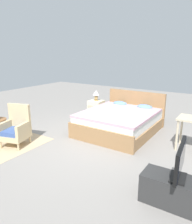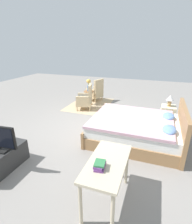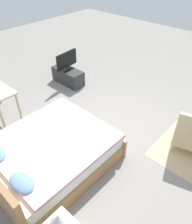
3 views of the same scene
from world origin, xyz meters
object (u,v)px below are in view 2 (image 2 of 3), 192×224
Objects in this scene: nightstand at (167,115)px; book_stack at (100,165)px; bed at (137,129)px; vanity_desk at (107,168)px; armchair_by_window_right at (86,99)px; tv_stand at (3,160)px; flower_vase at (89,84)px; armchair_by_window_left at (96,92)px; side_table at (89,96)px; table_lamp at (170,99)px.

book_stack is at bearing -15.89° from nightstand.
nightstand is 2.59× the size of book_stack.
vanity_desk is at bearing -5.16° from bed.
nightstand is at bearing 82.06° from armchair_by_window_right.
flower_vase is at bearing 178.79° from tv_stand.
side_table is (0.54, -0.09, -0.04)m from armchair_by_window_left.
armchair_by_window_left is 4.19× the size of book_stack.
flower_vase is at bearing -154.95° from vanity_desk.
table_lamp reaches higher than tv_stand.
vanity_desk is (4.74, 1.87, 0.24)m from armchair_by_window_left.
flower_vase reaches higher than armchair_by_window_right.
armchair_by_window_left is at bearing -117.83° from nightstand.
armchair_by_window_right is 2.82m from nightstand.
tv_stand is (4.16, -0.09, -0.62)m from flower_vase.
flower_vase is at bearing -135.52° from bed.
armchair_by_window_right reaches higher than table_lamp.
bed reaches higher than tv_stand.
table_lamp is at bearing 164.26° from vanity_desk.
book_stack is at bearing -15.90° from table_lamp.
armchair_by_window_left is 3.16m from nightstand.
armchair_by_window_left reaches higher than tv_stand.
bed reaches higher than nightstand.
flower_vase is 4.21m from tv_stand.
armchair_by_window_right reaches higher than book_stack.
flower_vase reaches higher than table_lamp.
tv_stand is at bearing -1.21° from side_table.
vanity_desk is (3.27, -0.92, 0.33)m from nightstand.
side_table is at bearing -170.66° from armchair_by_window_right.
nightstand is 0.59× the size of tv_stand.
tv_stand is at bearing -91.11° from vanity_desk.
side_table is at bearing -135.52° from bed.
table_lamp is 3.57m from book_stack.
book_stack is at bearing -19.00° from vanity_desk.
armchair_by_window_right is 0.55m from side_table.
flower_vase reaches higher than side_table.
flower_vase is at bearing -107.95° from nightstand.
armchair_by_window_left is 0.71m from flower_vase.
side_table is 1.14× the size of flower_vase.
bed is at bearing 37.03° from armchair_by_window_left.
armchair_by_window_right is 4.25m from book_stack.
bed is 4.51× the size of flower_vase.
vanity_desk is (3.27, -0.92, -0.17)m from table_lamp.
flower_vase is at bearing -170.66° from armchair_by_window_right.
table_lamp is 0.34× the size of tv_stand.
side_table is at bearing -9.30° from armchair_by_window_left.
armchair_by_window_right is (1.09, 0.00, 0.00)m from armchair_by_window_left.
nightstand is 0.50m from table_lamp.
armchair_by_window_left is 5.25m from book_stack.
bed is at bearing -30.55° from nightstand.
book_stack is (3.43, -0.98, -0.02)m from table_lamp.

